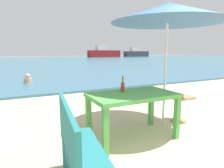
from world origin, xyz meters
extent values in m
cube|color=#386B84|center=(0.00, 30.00, 0.04)|extent=(120.00, 50.00, 0.08)
cube|color=#4C9E47|center=(-1.03, 1.19, 0.73)|extent=(1.40, 0.80, 0.06)
cube|color=#4C9E47|center=(-1.67, 0.85, 0.35)|extent=(0.08, 0.08, 0.70)
cube|color=#4C9E47|center=(-0.39, 0.85, 0.35)|extent=(0.08, 0.08, 0.70)
cube|color=#4C9E47|center=(-1.67, 1.53, 0.35)|extent=(0.08, 0.08, 0.70)
cube|color=#4C9E47|center=(-0.39, 1.53, 0.35)|extent=(0.08, 0.08, 0.70)
cylinder|color=brown|center=(-1.11, 1.38, 0.84)|extent=(0.06, 0.06, 0.16)
cone|color=brown|center=(-1.11, 1.38, 0.92)|extent=(0.06, 0.06, 0.03)
cylinder|color=brown|center=(-1.11, 1.38, 0.97)|extent=(0.03, 0.03, 0.09)
cylinder|color=red|center=(-1.11, 1.38, 0.83)|extent=(0.07, 0.07, 0.05)
cylinder|color=gold|center=(-1.11, 1.38, 1.02)|extent=(0.03, 0.03, 0.01)
cylinder|color=silver|center=(-0.13, 1.47, 1.15)|extent=(0.04, 0.04, 2.30)
cone|color=#33598C|center=(-0.13, 1.47, 2.12)|extent=(2.10, 2.10, 0.36)
cube|color=#9E7A51|center=(0.23, 1.41, 0.52)|extent=(0.44, 0.44, 0.04)
cylinder|color=#9E7A51|center=(0.23, 1.41, 0.25)|extent=(0.07, 0.07, 0.50)
cylinder|color=#9E7A51|center=(0.23, 1.41, 0.01)|extent=(0.32, 0.32, 0.03)
cube|color=#237275|center=(-2.15, 0.25, 0.45)|extent=(0.50, 1.23, 0.05)
cube|color=#237275|center=(-2.31, 0.27, 0.73)|extent=(0.18, 1.20, 0.44)
cube|color=#237275|center=(-1.95, 0.78, 0.21)|extent=(0.06, 0.06, 0.42)
cube|color=#237275|center=(-2.22, 0.81, 0.21)|extent=(0.06, 0.06, 0.42)
cylinder|color=tan|center=(-2.29, 7.65, 0.18)|extent=(0.34, 0.34, 0.20)
sphere|color=tan|center=(-2.29, 7.65, 0.39)|extent=(0.21, 0.21, 0.21)
cube|color=maroon|center=(16.57, 42.13, 0.89)|extent=(7.88, 2.15, 1.61)
cube|color=silver|center=(15.85, 42.13, 2.32)|extent=(2.51, 1.61, 1.25)
cube|color=#38383F|center=(26.35, 42.89, 0.78)|extent=(6.86, 1.87, 1.40)
cube|color=silver|center=(25.73, 42.89, 2.03)|extent=(2.18, 1.40, 1.09)
camera|label=1|loc=(-2.68, -1.40, 1.42)|focal=31.07mm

